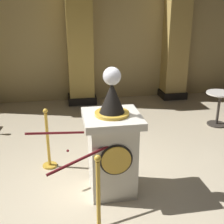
{
  "coord_description": "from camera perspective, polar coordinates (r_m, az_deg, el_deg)",
  "views": [
    {
      "loc": [
        -0.51,
        -3.59,
        2.56
      ],
      "look_at": [
        0.12,
        -0.0,
        1.22
      ],
      "focal_mm": 46.62,
      "sensor_mm": 36.0,
      "label": 1
    }
  ],
  "objects": [
    {
      "name": "cafe_table",
      "position": [
        6.89,
        20.24,
        1.41
      ],
      "size": [
        0.61,
        0.61,
        0.77
      ],
      "color": "#332D28",
      "rests_on": "ground_plane"
    },
    {
      "name": "back_wall",
      "position": [
        8.26,
        -6.53,
        14.18
      ],
      "size": [
        10.84,
        0.16,
        3.43
      ],
      "primitive_type": "cube",
      "color": "tan",
      "rests_on": "ground_plane"
    },
    {
      "name": "ground_plane",
      "position": [
        4.44,
        -1.59,
        -15.07
      ],
      "size": [
        10.84,
        10.84,
        0.0
      ],
      "primitive_type": "plane",
      "color": "beige"
    },
    {
      "name": "column_right",
      "position": [
        8.53,
        12.34,
        13.5
      ],
      "size": [
        0.74,
        0.74,
        3.3
      ],
      "color": "black",
      "rests_on": "ground_plane"
    },
    {
      "name": "velvet_rope",
      "position": [
        4.0,
        -8.74,
        -6.4
      ],
      "size": [
        1.17,
        1.18,
        0.22
      ],
      "color": "#591419"
    },
    {
      "name": "stanchion_far",
      "position": [
        3.53,
        -2.65,
        -18.24
      ],
      "size": [
        0.24,
        0.24,
        1.06
      ],
      "color": "gold",
      "rests_on": "ground_plane"
    },
    {
      "name": "stanchion_near",
      "position": [
        4.95,
        -12.38,
        -6.72
      ],
      "size": [
        0.24,
        0.24,
        1.04
      ],
      "color": "gold",
      "rests_on": "ground_plane"
    },
    {
      "name": "pedestal_clock",
      "position": [
        4.08,
        0.01,
        -6.64
      ],
      "size": [
        0.78,
        0.78,
        1.83
      ],
      "color": "beige",
      "rests_on": "ground_plane"
    },
    {
      "name": "column_centre_rear",
      "position": [
        7.94,
        -6.35,
        13.36
      ],
      "size": [
        0.8,
        0.8,
        3.3
      ],
      "color": "black",
      "rests_on": "ground_plane"
    }
  ]
}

